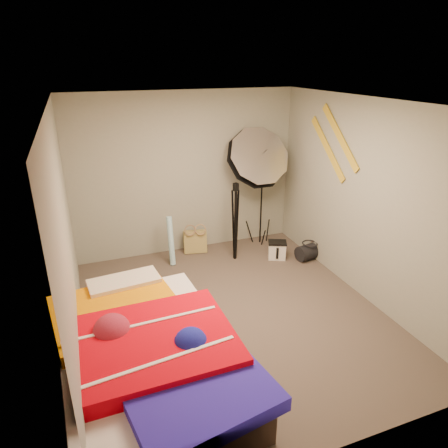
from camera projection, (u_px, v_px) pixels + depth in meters
name	position (u px, v px, depth m)	size (l,w,h in m)	color
floor	(233.00, 314.00, 4.90)	(4.00, 4.00, 0.00)	brown
ceiling	(236.00, 103.00, 3.95)	(4.00, 4.00, 0.00)	silver
wall_back	(186.00, 175.00, 6.16)	(3.50, 3.50, 0.00)	gray
wall_front	(345.00, 322.00, 2.69)	(3.50, 3.50, 0.00)	gray
wall_left	(67.00, 243.00, 3.86)	(4.00, 4.00, 0.00)	gray
wall_right	(364.00, 201.00, 4.99)	(4.00, 4.00, 0.00)	gray
tote_bag	(195.00, 242.00, 6.41)	(0.37, 0.11, 0.37)	tan
wrapping_roll	(171.00, 241.00, 5.99)	(0.09, 0.09, 0.74)	#54B6D2
camera_case	(277.00, 251.00, 6.23)	(0.26, 0.19, 0.26)	white
duffel_bag	(309.00, 252.00, 6.22)	(0.24, 0.24, 0.40)	black
wall_stripe_upper	(340.00, 137.00, 5.24)	(0.02, 1.10, 0.10)	gold
wall_stripe_lower	(328.00, 149.00, 5.53)	(0.02, 1.10, 0.10)	gold
bed	(148.00, 355.00, 3.75)	(1.75, 2.47, 0.65)	#422D24
photo_umbrella	(256.00, 159.00, 6.11)	(1.20, 0.91, 2.06)	black
camera_tripod	(235.00, 217.00, 6.01)	(0.08, 0.08, 1.23)	black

